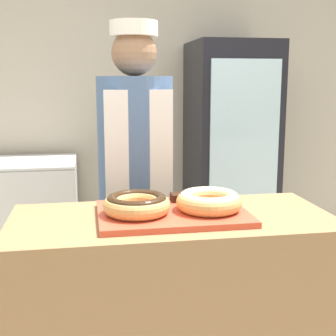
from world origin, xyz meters
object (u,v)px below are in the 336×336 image
at_px(donut_chocolate_glaze, 137,204).
at_px(brownie_back_left, 152,198).
at_px(donut_light_glaze, 209,200).
at_px(brownie_back_right, 180,197).
at_px(beverage_fridge, 230,157).
at_px(baker_person, 136,184).
at_px(serving_tray, 172,213).
at_px(chest_freezer, 12,220).

distance_m(donut_chocolate_glaze, brownie_back_left, 0.19).
bearing_deg(donut_chocolate_glaze, donut_light_glaze, 0.00).
bearing_deg(brownie_back_right, beverage_fridge, 65.42).
relative_size(donut_chocolate_glaze, baker_person, 0.15).
height_order(donut_light_glaze, beverage_fridge, beverage_fridge).
relative_size(donut_light_glaze, baker_person, 0.15).
bearing_deg(baker_person, brownie_back_right, -74.82).
bearing_deg(serving_tray, brownie_back_left, 112.46).
height_order(serving_tray, donut_light_glaze, donut_light_glaze).
bearing_deg(brownie_back_right, serving_tray, -112.46).
bearing_deg(brownie_back_left, serving_tray, -67.54).
distance_m(serving_tray, chest_freezer, 2.03).
height_order(donut_light_glaze, baker_person, baker_person).
bearing_deg(donut_light_glaze, serving_tray, 171.04).
height_order(brownie_back_left, baker_person, baker_person).
distance_m(donut_light_glaze, chest_freezer, 2.13).
distance_m(brownie_back_right, chest_freezer, 1.94).
distance_m(brownie_back_left, chest_freezer, 1.88).
height_order(donut_chocolate_glaze, baker_person, baker_person).
xyz_separation_m(baker_person, chest_freezer, (-0.82, 1.08, -0.49)).
xyz_separation_m(donut_chocolate_glaze, baker_person, (0.07, 0.68, -0.07)).
distance_m(donut_chocolate_glaze, chest_freezer, 2.00).
height_order(brownie_back_left, brownie_back_right, same).
height_order(serving_tray, baker_person, baker_person).
bearing_deg(chest_freezer, donut_chocolate_glaze, -66.83).
relative_size(donut_light_glaze, chest_freezer, 0.27).
height_order(brownie_back_right, baker_person, baker_person).
xyz_separation_m(brownie_back_right, beverage_fridge, (0.73, 1.59, -0.10)).
bearing_deg(brownie_back_right, donut_light_glaze, -63.83).
relative_size(brownie_back_left, baker_person, 0.04).
bearing_deg(serving_tray, chest_freezer, 117.35).
distance_m(baker_person, chest_freezer, 1.44).
xyz_separation_m(serving_tray, baker_person, (-0.08, 0.66, -0.02)).
bearing_deg(donut_chocolate_glaze, chest_freezer, 113.17).
height_order(serving_tray, donut_chocolate_glaze, donut_chocolate_glaze).
bearing_deg(beverage_fridge, donut_light_glaze, -110.05).
bearing_deg(donut_light_glaze, brownie_back_right, 116.17).
distance_m(donut_chocolate_glaze, baker_person, 0.69).
xyz_separation_m(serving_tray, chest_freezer, (-0.90, 1.74, -0.51)).
distance_m(brownie_back_right, baker_person, 0.53).
height_order(brownie_back_left, beverage_fridge, beverage_fridge).
relative_size(donut_chocolate_glaze, brownie_back_left, 3.44).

